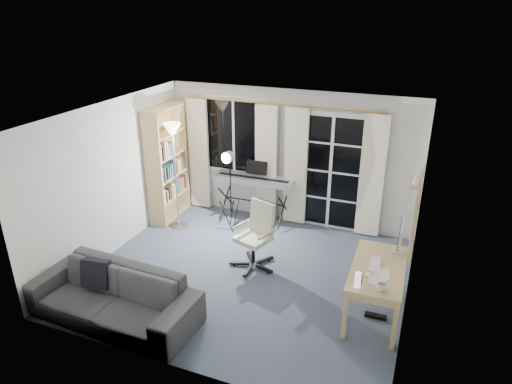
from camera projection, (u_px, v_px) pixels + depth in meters
floor at (247, 275)px, 6.78m from camera, size 4.50×4.00×0.02m
window at (234, 135)px, 8.24m from camera, size 1.20×0.08×1.40m
french_door at (331, 173)px, 7.81m from camera, size 1.32×0.09×2.11m
curtains at (280, 164)px, 8.01m from camera, size 3.60×0.07×2.13m
bookshelf at (165, 167)px, 8.21m from camera, size 0.38×0.98×2.08m
torchiere_lamp at (173, 145)px, 7.61m from camera, size 0.39×0.39×1.90m
keyboard_piano at (254, 180)px, 8.11m from camera, size 1.46×0.72×1.05m
studio_light at (229, 167)px, 7.63m from camera, size 0.31×0.31×1.48m
office_chair at (258, 229)px, 6.83m from camera, size 0.71×0.71×1.02m
desk at (378, 273)px, 5.72m from camera, size 0.68×1.30×0.69m
monitor at (401, 235)px, 5.90m from camera, size 0.17×0.50×0.43m
desk_clutter at (370, 286)px, 5.57m from camera, size 0.40×0.79×0.87m
mug at (382, 286)px, 5.20m from camera, size 0.12×0.09×0.11m
wall_mirror at (416, 213)px, 5.12m from camera, size 0.04×0.94×0.74m
framed_print at (422, 182)px, 5.87m from camera, size 0.03×0.42×0.32m
wall_shelf at (416, 182)px, 6.40m from camera, size 0.16×0.30×0.18m
sofa at (111, 289)px, 5.69m from camera, size 2.26×0.75×0.87m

